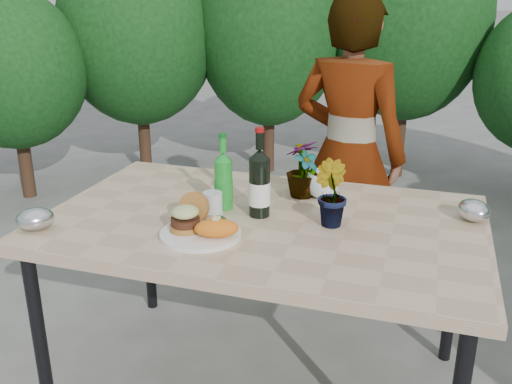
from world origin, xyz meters
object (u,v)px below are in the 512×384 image
(person, at_px, (349,155))
(dinner_plate, at_px, (201,234))
(patio_table, at_px, (262,232))
(wine_bottle, at_px, (260,184))

(person, bearing_deg, dinner_plate, 83.51)
(patio_table, height_order, wine_bottle, wine_bottle)
(dinner_plate, height_order, wine_bottle, wine_bottle)
(person, bearing_deg, patio_table, 88.92)
(wine_bottle, bearing_deg, patio_table, -60.11)
(person, bearing_deg, wine_bottle, 87.30)
(patio_table, bearing_deg, person, 77.23)
(dinner_plate, height_order, person, person)
(patio_table, height_order, person, person)
(patio_table, xyz_separation_m, person, (0.19, 0.83, 0.09))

